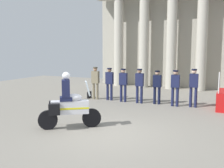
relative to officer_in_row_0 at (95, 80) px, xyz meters
The scene contains 11 objects.
ground_plane 5.97m from the officer_in_row_0, 58.10° to the right, with size 28.00×28.00×0.00m, color gray.
colonnade_backdrop 7.54m from the officer_in_row_0, 58.52° to the left, with size 12.87×1.52×7.30m.
officer_in_row_0 is the anchor object (origin of this frame).
officer_in_row_1 0.80m from the officer_in_row_0, ahead, with size 0.39×0.24×1.67m.
officer_in_row_2 1.61m from the officer_in_row_0, ahead, with size 0.39×0.24×1.67m.
officer_in_row_3 2.46m from the officer_in_row_0, ahead, with size 0.39×0.24×1.69m.
officer_in_row_4 3.30m from the officer_in_row_0, ahead, with size 0.39×0.24×1.62m.
officer_in_row_5 4.19m from the officer_in_row_0, ahead, with size 0.39×0.24×1.68m.
officer_in_row_6 4.99m from the officer_in_row_0, ahead, with size 0.39×0.24×1.75m.
motorcycle_with_rider 5.33m from the officer_in_row_0, 71.28° to the right, with size 1.77×1.33×1.90m.
briefcase_on_ground 0.94m from the officer_in_row_0, 167.84° to the left, with size 0.10×0.32×0.36m, color black.
Camera 1 is at (3.65, -7.33, 2.64)m, focal length 43.09 mm.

